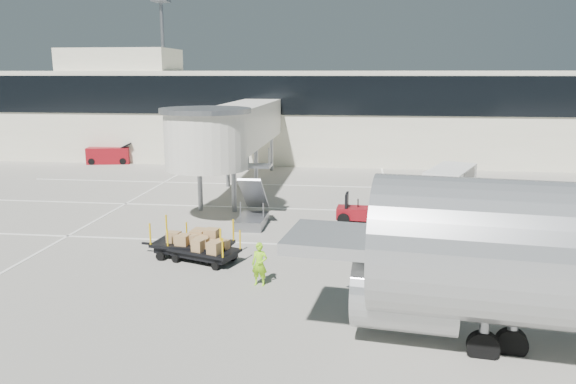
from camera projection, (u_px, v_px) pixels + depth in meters
name	position (u px, v px, depth m)	size (l,w,h in m)	color
ground	(262.00, 258.00, 24.26)	(140.00, 140.00, 0.00)	#ACA69A
lane_markings	(278.00, 207.00, 33.40)	(40.00, 30.00, 0.02)	white
terminal	(312.00, 114.00, 52.51)	(64.00, 12.11, 15.20)	#EBE6CA
jet_bridge	(233.00, 130.00, 35.76)	(5.70, 20.40, 6.03)	silver
baggage_tug	(361.00, 212.00, 29.71)	(2.51, 1.69, 1.60)	maroon
suitcase_cart	(427.00, 210.00, 30.32)	(4.08, 2.02, 1.57)	black
box_cart_near	(191.00, 243.00, 24.24)	(4.18, 2.09, 1.61)	black
box_cart_far	(202.00, 248.00, 23.66)	(3.61, 2.36, 1.40)	black
ground_worker	(260.00, 264.00, 20.94)	(0.60, 0.40, 1.66)	#8ADF17
minivan	(451.00, 180.00, 35.32)	(3.98, 5.74, 2.02)	white
belt_loader	(109.00, 155.00, 49.41)	(4.11, 2.21, 1.88)	maroon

